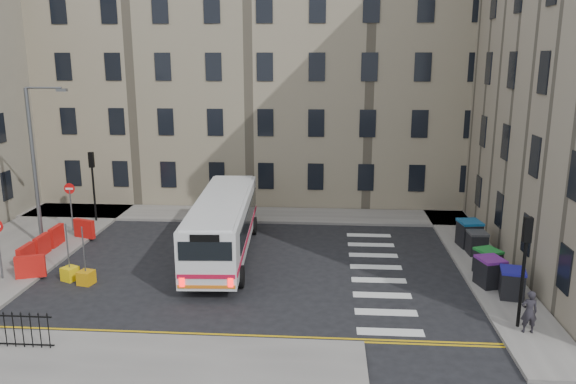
# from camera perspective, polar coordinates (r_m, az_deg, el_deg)

# --- Properties ---
(ground) EXTENTS (120.00, 120.00, 0.00)m
(ground) POSITION_cam_1_polar(r_m,az_deg,el_deg) (26.46, 0.24, -7.73)
(ground) COLOR black
(ground) RESTS_ON ground
(pavement_north) EXTENTS (36.00, 3.20, 0.15)m
(pavement_north) POSITION_cam_1_polar(r_m,az_deg,el_deg) (35.37, -8.57, -2.20)
(pavement_north) COLOR slate
(pavement_north) RESTS_ON ground
(pavement_east) EXTENTS (2.40, 26.00, 0.15)m
(pavement_east) POSITION_cam_1_polar(r_m,az_deg,el_deg) (31.03, 17.65, -4.98)
(pavement_east) COLOR slate
(pavement_east) RESTS_ON ground
(pavement_west) EXTENTS (6.00, 22.00, 0.15)m
(pavement_west) POSITION_cam_1_polar(r_m,az_deg,el_deg) (31.47, -26.10, -5.50)
(pavement_west) COLOR slate
(pavement_west) RESTS_ON ground
(pavement_sw) EXTENTS (20.00, 6.00, 0.15)m
(pavement_sw) POSITION_cam_1_polar(r_m,az_deg,el_deg) (19.46, -24.05, -17.10)
(pavement_sw) COLOR slate
(pavement_sw) RESTS_ON ground
(terrace_north) EXTENTS (38.30, 10.80, 17.20)m
(terrace_north) POSITION_cam_1_polar(r_m,az_deg,el_deg) (41.01, -8.28, 12.08)
(terrace_north) COLOR gray
(terrace_north) RESTS_ON ground
(traffic_light_east) EXTENTS (0.28, 0.22, 4.10)m
(traffic_light_east) POSITION_cam_1_polar(r_m,az_deg,el_deg) (21.41, 22.93, -5.92)
(traffic_light_east) COLOR black
(traffic_light_east) RESTS_ON pavement_east
(traffic_light_nw) EXTENTS (0.28, 0.22, 4.10)m
(traffic_light_nw) POSITION_cam_1_polar(r_m,az_deg,el_deg) (34.61, -19.24, 1.59)
(traffic_light_nw) COLOR black
(traffic_light_nw) RESTS_ON pavement_west
(streetlamp) EXTENTS (0.50, 0.22, 8.14)m
(streetlamp) POSITION_cam_1_polar(r_m,az_deg,el_deg) (30.81, -24.40, 2.50)
(streetlamp) COLOR #595B5E
(streetlamp) RESTS_ON pavement_west
(no_entry_north) EXTENTS (0.60, 0.08, 3.00)m
(no_entry_north) POSITION_cam_1_polar(r_m,az_deg,el_deg) (33.21, -21.26, -0.47)
(no_entry_north) COLOR #595B5E
(no_entry_north) RESTS_ON pavement_west
(roadworks_barriers) EXTENTS (1.66, 6.26, 1.00)m
(roadworks_barriers) POSITION_cam_1_polar(r_m,az_deg,el_deg) (29.86, -23.09, -5.02)
(roadworks_barriers) COLOR red
(roadworks_barriers) RESTS_ON pavement_west
(bus) EXTENTS (3.15, 10.87, 2.91)m
(bus) POSITION_cam_1_polar(r_m,az_deg,el_deg) (27.57, -6.61, -3.22)
(bus) COLOR silver
(bus) RESTS_ON ground
(wheelie_bin_a) EXTENTS (1.14, 1.25, 1.19)m
(wheelie_bin_a) POSITION_cam_1_polar(r_m,az_deg,el_deg) (24.60, 21.81, -8.58)
(wheelie_bin_a) COLOR black
(wheelie_bin_a) RESTS_ON pavement_east
(wheelie_bin_b) EXTENTS (1.24, 1.34, 1.23)m
(wheelie_bin_b) POSITION_cam_1_polar(r_m,az_deg,el_deg) (25.44, 19.81, -7.61)
(wheelie_bin_b) COLOR black
(wheelie_bin_b) RESTS_ON pavement_east
(wheelie_bin_c) EXTENTS (1.24, 1.31, 1.14)m
(wheelie_bin_c) POSITION_cam_1_polar(r_m,az_deg,el_deg) (26.72, 19.61, -6.67)
(wheelie_bin_c) COLOR black
(wheelie_bin_c) RESTS_ON pavement_east
(wheelie_bin_d) EXTENTS (0.94, 1.07, 1.13)m
(wheelie_bin_d) POSITION_cam_1_polar(r_m,az_deg,el_deg) (29.17, 18.63, -4.91)
(wheelie_bin_d) COLOR black
(wheelie_bin_d) RESTS_ON pavement_east
(wheelie_bin_e) EXTENTS (1.22, 1.36, 1.34)m
(wheelie_bin_e) POSITION_cam_1_polar(r_m,az_deg,el_deg) (30.20, 17.93, -4.01)
(wheelie_bin_e) COLOR black
(wheelie_bin_e) RESTS_ON pavement_east
(pedestrian) EXTENTS (0.58, 0.39, 1.57)m
(pedestrian) POSITION_cam_1_polar(r_m,az_deg,el_deg) (21.78, 23.30, -11.11)
(pedestrian) COLOR black
(pedestrian) RESTS_ON pavement_east
(bollard_yellow) EXTENTS (0.79, 0.79, 0.60)m
(bollard_yellow) POSITION_cam_1_polar(r_m,az_deg,el_deg) (26.80, -21.26, -7.73)
(bollard_yellow) COLOR yellow
(bollard_yellow) RESTS_ON ground
(bollard_chevron) EXTENTS (0.72, 0.72, 0.60)m
(bollard_chevron) POSITION_cam_1_polar(r_m,az_deg,el_deg) (26.11, -19.82, -8.17)
(bollard_chevron) COLOR #CC8A0C
(bollard_chevron) RESTS_ON ground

